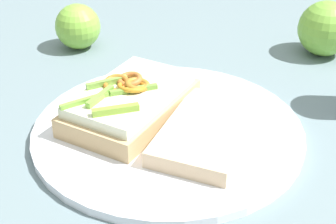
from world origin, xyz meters
The scene contains 6 objects.
ground_plane centered at (0.00, 0.00, 0.00)m, with size 2.00×2.00×0.00m, color slate.
plate centered at (0.00, 0.00, 0.01)m, with size 0.31×0.31×0.01m, color white.
sandwich centered at (-0.01, -0.05, 0.03)m, with size 0.19×0.14×0.05m.
bread_slice_side centered at (0.01, 0.05, 0.02)m, with size 0.15×0.09×0.02m, color beige.
apple_0 centered at (-0.20, -0.21, 0.04)m, with size 0.07×0.07×0.07m, color #80BB3F.
apple_1 centered at (-0.28, 0.16, 0.04)m, with size 0.08×0.08×0.08m, color #77B23D.
Camera 1 is at (0.47, 0.14, 0.33)m, focal length 54.18 mm.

